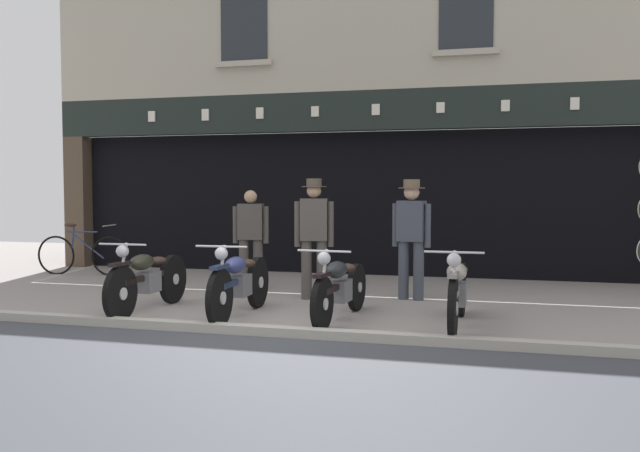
{
  "coord_description": "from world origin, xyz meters",
  "views": [
    {
      "loc": [
        2.59,
        -6.61,
        1.58
      ],
      "look_at": [
        0.13,
        2.71,
        1.03
      ],
      "focal_mm": 37.45,
      "sensor_mm": 36.0,
      "label": 1
    }
  ],
  "objects_px": {
    "motorcycle_center_right": "(457,290)",
    "leaning_bicycle": "(82,254)",
    "motorcycle_center_left": "(240,282)",
    "salesman_left": "(251,235)",
    "advert_board_near": "(193,178)",
    "shopkeeper_center": "(314,232)",
    "motorcycle_center": "(340,286)",
    "salesman_right": "(411,232)",
    "advert_board_far": "(141,182)",
    "motorcycle_left": "(148,278)"
  },
  "relations": [
    {
      "from": "salesman_left",
      "to": "leaning_bicycle",
      "type": "xyz_separation_m",
      "value": [
        -3.64,
        0.96,
        -0.47
      ]
    },
    {
      "from": "shopkeeper_center",
      "to": "leaning_bicycle",
      "type": "bearing_deg",
      "value": -27.61
    },
    {
      "from": "motorcycle_center_right",
      "to": "shopkeeper_center",
      "type": "distance_m",
      "value": 2.58
    },
    {
      "from": "motorcycle_left",
      "to": "motorcycle_center_left",
      "type": "distance_m",
      "value": 1.25
    },
    {
      "from": "motorcycle_center_right",
      "to": "salesman_right",
      "type": "relative_size",
      "value": 1.19
    },
    {
      "from": "shopkeeper_center",
      "to": "salesman_left",
      "type": "bearing_deg",
      "value": -36.11
    },
    {
      "from": "motorcycle_left",
      "to": "leaning_bicycle",
      "type": "distance_m",
      "value": 4.28
    },
    {
      "from": "advert_board_far",
      "to": "leaning_bicycle",
      "type": "distance_m",
      "value": 1.96
    },
    {
      "from": "shopkeeper_center",
      "to": "salesman_right",
      "type": "relative_size",
      "value": 1.01
    },
    {
      "from": "advert_board_near",
      "to": "motorcycle_center_left",
      "type": "bearing_deg",
      "value": -58.3
    },
    {
      "from": "salesman_left",
      "to": "motorcycle_center_right",
      "type": "bearing_deg",
      "value": 138.48
    },
    {
      "from": "leaning_bicycle",
      "to": "shopkeeper_center",
      "type": "bearing_deg",
      "value": 65.88
    },
    {
      "from": "salesman_left",
      "to": "salesman_right",
      "type": "distance_m",
      "value": 2.53
    },
    {
      "from": "motorcycle_center_right",
      "to": "advert_board_far",
      "type": "bearing_deg",
      "value": -33.32
    },
    {
      "from": "motorcycle_left",
      "to": "shopkeeper_center",
      "type": "relative_size",
      "value": 1.16
    },
    {
      "from": "advert_board_near",
      "to": "advert_board_far",
      "type": "relative_size",
      "value": 0.98
    },
    {
      "from": "shopkeeper_center",
      "to": "leaning_bicycle",
      "type": "height_order",
      "value": "shopkeeper_center"
    },
    {
      "from": "salesman_right",
      "to": "motorcycle_center_left",
      "type": "bearing_deg",
      "value": 54.33
    },
    {
      "from": "leaning_bicycle",
      "to": "motorcycle_center_right",
      "type": "bearing_deg",
      "value": 60.21
    },
    {
      "from": "motorcycle_left",
      "to": "salesman_right",
      "type": "xyz_separation_m",
      "value": [
        3.13,
        1.81,
        0.52
      ]
    },
    {
      "from": "motorcycle_center_left",
      "to": "salesman_left",
      "type": "bearing_deg",
      "value": -73.84
    },
    {
      "from": "salesman_right",
      "to": "advert_board_far",
      "type": "bearing_deg",
      "value": -14.22
    },
    {
      "from": "advert_board_far",
      "to": "leaning_bicycle",
      "type": "xyz_separation_m",
      "value": [
        -0.42,
        -1.4,
        -1.32
      ]
    },
    {
      "from": "motorcycle_center",
      "to": "advert_board_near",
      "type": "bearing_deg",
      "value": -42.62
    },
    {
      "from": "salesman_right",
      "to": "advert_board_near",
      "type": "height_order",
      "value": "advert_board_near"
    },
    {
      "from": "motorcycle_center_left",
      "to": "salesman_left",
      "type": "distance_m",
      "value": 2.21
    },
    {
      "from": "motorcycle_center",
      "to": "shopkeeper_center",
      "type": "bearing_deg",
      "value": -58.48
    },
    {
      "from": "motorcycle_center_right",
      "to": "motorcycle_center_left",
      "type": "bearing_deg",
      "value": 2.01
    },
    {
      "from": "motorcycle_center_right",
      "to": "leaning_bicycle",
      "type": "xyz_separation_m",
      "value": [
        -6.89,
        2.97,
        -0.05
      ]
    },
    {
      "from": "advert_board_near",
      "to": "motorcycle_center",
      "type": "bearing_deg",
      "value": -47.45
    },
    {
      "from": "motorcycle_center_left",
      "to": "motorcycle_center_right",
      "type": "xyz_separation_m",
      "value": [
        2.61,
        0.06,
        -0.0
      ]
    },
    {
      "from": "salesman_right",
      "to": "salesman_left",
      "type": "bearing_deg",
      "value": 4.32
    },
    {
      "from": "motorcycle_center_left",
      "to": "shopkeeper_center",
      "type": "xyz_separation_m",
      "value": [
        0.54,
        1.5,
        0.52
      ]
    },
    {
      "from": "motorcycle_left",
      "to": "advert_board_near",
      "type": "height_order",
      "value": "advert_board_near"
    },
    {
      "from": "salesman_left",
      "to": "shopkeeper_center",
      "type": "distance_m",
      "value": 1.31
    },
    {
      "from": "motorcycle_center",
      "to": "salesman_right",
      "type": "distance_m",
      "value": 1.9
    },
    {
      "from": "motorcycle_center_left",
      "to": "salesman_left",
      "type": "relative_size",
      "value": 1.28
    },
    {
      "from": "motorcycle_center",
      "to": "shopkeeper_center",
      "type": "height_order",
      "value": "shopkeeper_center"
    },
    {
      "from": "motorcycle_left",
      "to": "motorcycle_center",
      "type": "height_order",
      "value": "motorcycle_left"
    },
    {
      "from": "leaning_bicycle",
      "to": "motorcycle_center",
      "type": "bearing_deg",
      "value": 55.54
    },
    {
      "from": "shopkeeper_center",
      "to": "salesman_right",
      "type": "height_order",
      "value": "shopkeeper_center"
    },
    {
      "from": "advert_board_near",
      "to": "leaning_bicycle",
      "type": "height_order",
      "value": "advert_board_near"
    },
    {
      "from": "motorcycle_center_right",
      "to": "advert_board_far",
      "type": "xyz_separation_m",
      "value": [
        -6.47,
        4.37,
        1.27
      ]
    },
    {
      "from": "motorcycle_center_left",
      "to": "motorcycle_center_right",
      "type": "relative_size",
      "value": 0.98
    },
    {
      "from": "motorcycle_center_left",
      "to": "salesman_right",
      "type": "bearing_deg",
      "value": -136.9
    },
    {
      "from": "motorcycle_center_left",
      "to": "salesman_right",
      "type": "relative_size",
      "value": 1.16
    },
    {
      "from": "motorcycle_center",
      "to": "salesman_right",
      "type": "bearing_deg",
      "value": -105.52
    },
    {
      "from": "motorcycle_center_left",
      "to": "salesman_right",
      "type": "xyz_separation_m",
      "value": [
        1.87,
        1.81,
        0.52
      ]
    },
    {
      "from": "advert_board_far",
      "to": "salesman_right",
      "type": "bearing_deg",
      "value": -24.56
    },
    {
      "from": "advert_board_near",
      "to": "advert_board_far",
      "type": "bearing_deg",
      "value": 180.0
    }
  ]
}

